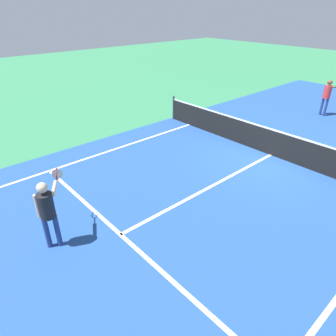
{
  "coord_description": "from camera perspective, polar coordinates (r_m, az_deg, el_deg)",
  "views": [
    {
      "loc": [
        4.83,
        -9.19,
        4.76
      ],
      "look_at": [
        -0.33,
        -4.61,
        1.0
      ],
      "focal_mm": 32.31,
      "sensor_mm": 36.0,
      "label": 1
    }
  ],
  "objects": [
    {
      "name": "ground_plane",
      "position": [
        11.43,
        18.77,
        2.35
      ],
      "size": [
        60.0,
        60.0,
        0.0
      ],
      "primitive_type": "plane",
      "color": "#337F51"
    },
    {
      "name": "court_surface_inbounds",
      "position": [
        11.43,
        18.77,
        2.36
      ],
      "size": [
        10.62,
        24.4,
        0.0
      ],
      "primitive_type": "cube",
      "color": "#234C93",
      "rests_on": "ground_plane"
    },
    {
      "name": "line_sideline_left",
      "position": [
        10.64,
        -19.22,
        0.3
      ],
      "size": [
        0.1,
        11.89,
        0.01
      ],
      "primitive_type": "cube",
      "color": "white",
      "rests_on": "ground_plane"
    },
    {
      "name": "line_service_near",
      "position": [
        7.33,
        -8.94,
        -12.29
      ],
      "size": [
        8.22,
        0.1,
        0.01
      ],
      "primitive_type": "cube",
      "color": "white",
      "rests_on": "ground_plane"
    },
    {
      "name": "line_center_service",
      "position": [
        9.05,
        8.15,
        -3.45
      ],
      "size": [
        0.1,
        6.4,
        0.01
      ],
      "primitive_type": "cube",
      "color": "white",
      "rests_on": "ground_plane"
    },
    {
      "name": "net",
      "position": [
        11.23,
        19.16,
        4.61
      ],
      "size": [
        10.39,
        0.09,
        1.07
      ],
      "color": "#33383D",
      "rests_on": "ground_plane"
    },
    {
      "name": "player_near",
      "position": [
        6.84,
        -21.83,
        -6.95
      ],
      "size": [
        0.99,
        0.89,
        1.64
      ],
      "color": "navy",
      "rests_on": "ground_plane"
    },
    {
      "name": "player_far",
      "position": [
        16.41,
        27.88,
        12.33
      ],
      "size": [
        0.69,
        1.16,
        1.69
      ],
      "color": "navy",
      "rests_on": "ground_plane"
    }
  ]
}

